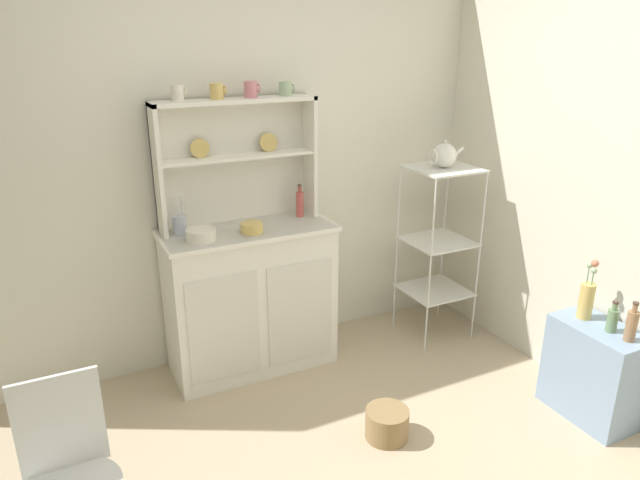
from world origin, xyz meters
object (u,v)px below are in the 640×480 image
bowl_mixing_large (201,235)px  utensil_jar (180,225)px  side_shelf_blue (594,372)px  jam_bottle (300,203)px  hutch_shelf_unit (235,152)px  vinegar_bottle (632,325)px  floor_basket (387,424)px  wire_chair (67,466)px  bakers_rack (439,233)px  porcelain_teapot (444,155)px  cup_cream_0 (178,93)px  flower_vase (587,298)px  oil_bottle (612,319)px  hutch_cabinet (251,297)px

bowl_mixing_large → utensil_jar: (-0.08, 0.15, 0.03)m
side_shelf_blue → jam_bottle: bearing=128.6°
hutch_shelf_unit → vinegar_bottle: hutch_shelf_unit is taller
utensil_jar → vinegar_bottle: utensil_jar is taller
floor_basket → jam_bottle: 1.40m
hutch_shelf_unit → wire_chair: bearing=-130.4°
hutch_shelf_unit → jam_bottle: (0.38, -0.08, -0.34)m
bakers_rack → porcelain_teapot: 0.52m
floor_basket → cup_cream_0: size_ratio=2.64×
porcelain_teapot → flower_vase: 1.20m
jam_bottle → flower_vase: size_ratio=0.61×
flower_vase → oil_bottle: (-0.00, -0.17, -0.05)m
flower_vase → oil_bottle: size_ratio=1.96×
side_shelf_blue → porcelain_teapot: size_ratio=2.19×
cup_cream_0 → hutch_cabinet: bearing=-21.2°
jam_bottle → floor_basket: bearing=-89.7°
hutch_cabinet → floor_basket: bearing=-68.6°
jam_bottle → oil_bottle: jam_bottle is taller
cup_cream_0 → oil_bottle: size_ratio=0.50×
hutch_shelf_unit → hutch_cabinet: bearing=-90.0°
jam_bottle → porcelain_teapot: bearing=-15.3°
cup_cream_0 → jam_bottle: bearing=-3.0°
hutch_shelf_unit → bowl_mixing_large: 0.55m
wire_chair → bowl_mixing_large: bowl_mixing_large is taller
floor_basket → utensil_jar: 1.57m
hutch_shelf_unit → bowl_mixing_large: hutch_shelf_unit is taller
side_shelf_blue → porcelain_teapot: porcelain_teapot is taller
utensil_jar → oil_bottle: 2.37m
hutch_shelf_unit → utensil_jar: bearing=-167.0°
hutch_shelf_unit → flower_vase: hutch_shelf_unit is taller
hutch_cabinet → bowl_mixing_large: bowl_mixing_large is taller
hutch_shelf_unit → porcelain_teapot: (1.27, -0.32, -0.08)m
bakers_rack → utensil_jar: 1.68m
bakers_rack → bowl_mixing_large: bakers_rack is taller
floor_basket → side_shelf_blue: bearing=-16.5°
flower_vase → vinegar_bottle: 0.28m
bakers_rack → oil_bottle: bearing=-80.1°
side_shelf_blue → oil_bottle: bearing=-90.0°
bakers_rack → side_shelf_blue: bearing=-79.7°
cup_cream_0 → side_shelf_blue: bearing=-38.4°
bakers_rack → flower_vase: bakers_rack is taller
jam_bottle → bowl_mixing_large: bearing=-166.6°
hutch_shelf_unit → porcelain_teapot: size_ratio=3.86×
hutch_cabinet → bakers_rack: size_ratio=0.86×
wire_chair → oil_bottle: wire_chair is taller
cup_cream_0 → porcelain_teapot: bearing=-10.0°
hutch_shelf_unit → bakers_rack: size_ratio=0.80×
bowl_mixing_large → hutch_cabinet: bearing=13.9°
floor_basket → jam_bottle: jam_bottle is taller
bakers_rack → side_shelf_blue: 1.25m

